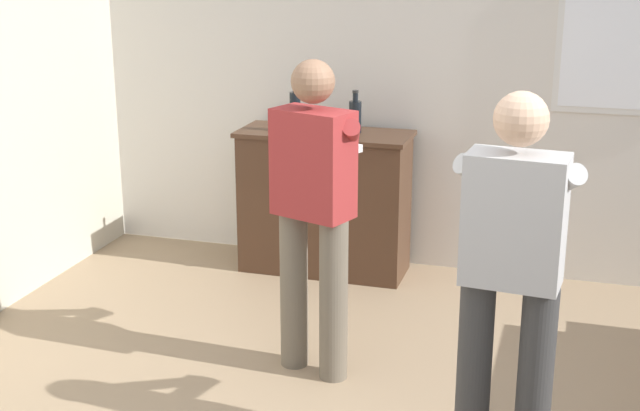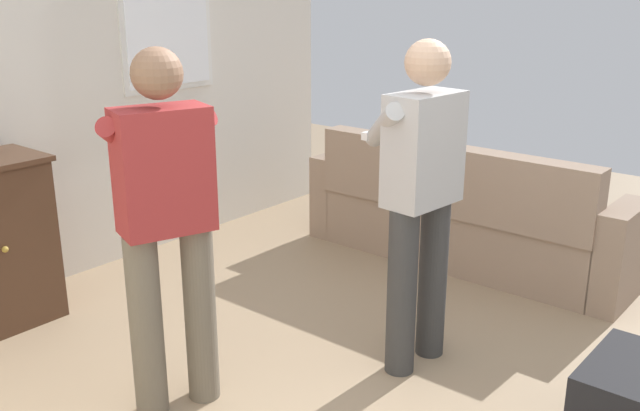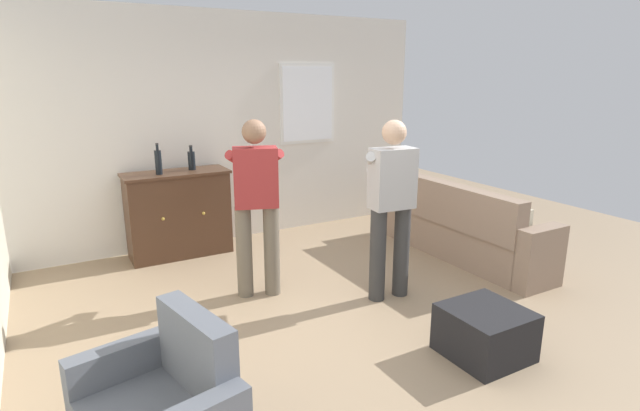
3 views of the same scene
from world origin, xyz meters
name	(u,v)px [view 1 (image 1 of 3)]	position (x,y,z in m)	size (l,w,h in m)	color
wall_back_with_window	(467,68)	(0.02, 2.66, 1.41)	(5.20, 0.15, 2.80)	silver
sideboard_cabinet	(325,202)	(-0.86, 2.30, 0.50)	(1.17, 0.49, 0.99)	#472D1E
bottle_wine_green	(295,111)	(-1.05, 2.24, 1.13)	(0.07, 0.07, 0.35)	black
bottle_liquor_amber	(355,116)	(-0.66, 2.34, 1.11)	(0.08, 0.08, 0.28)	black
person_standing_left	(315,204)	(-0.48, 0.84, 0.94)	(0.53, 0.52, 1.68)	#6B6051
person_standing_right	(512,269)	(0.57, 0.18, 0.94)	(0.56, 0.49, 1.68)	#383838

